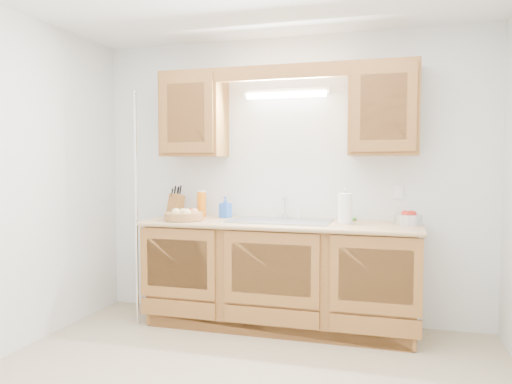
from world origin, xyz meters
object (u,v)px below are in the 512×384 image
(fruit_basket, at_px, (184,215))
(knife_block, at_px, (176,205))
(paper_towel, at_px, (345,209))
(apple_bowl, at_px, (408,219))

(fruit_basket, xyz_separation_m, knife_block, (-0.21, 0.29, 0.06))
(paper_towel, relative_size, apple_bowl, 1.02)
(fruit_basket, distance_m, knife_block, 0.36)
(knife_block, bearing_deg, fruit_basket, -41.34)
(knife_block, xyz_separation_m, apple_bowl, (2.05, -0.08, -0.06))
(fruit_basket, height_order, paper_towel, paper_towel)
(paper_towel, xyz_separation_m, apple_bowl, (0.49, 0.05, -0.07))
(fruit_basket, bearing_deg, knife_block, 126.21)
(knife_block, relative_size, apple_bowl, 1.03)
(fruit_basket, height_order, apple_bowl, apple_bowl)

